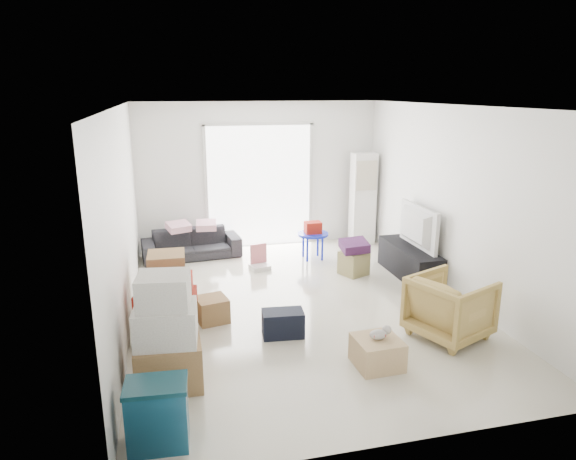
# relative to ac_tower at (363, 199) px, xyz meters

# --- Properties ---
(room_shell) EXTENTS (4.98, 6.48, 3.18)m
(room_shell) POSITION_rel_ac_tower_xyz_m (-1.95, -2.65, 0.48)
(room_shell) COLOR beige
(room_shell) RESTS_ON ground
(sliding_door) EXTENTS (2.10, 0.04, 2.33)m
(sliding_door) POSITION_rel_ac_tower_xyz_m (-1.95, 0.33, 0.37)
(sliding_door) COLOR white
(sliding_door) RESTS_ON room_shell
(ac_tower) EXTENTS (0.45, 0.30, 1.75)m
(ac_tower) POSITION_rel_ac_tower_xyz_m (0.00, 0.00, 0.00)
(ac_tower) COLOR white
(ac_tower) RESTS_ON room_shell
(tv_console) EXTENTS (0.44, 1.47, 0.49)m
(tv_console) POSITION_rel_ac_tower_xyz_m (0.05, -1.95, -0.63)
(tv_console) COLOR black
(tv_console) RESTS_ON room_shell
(television) EXTENTS (0.67, 1.15, 0.15)m
(television) POSITION_rel_ac_tower_xyz_m (0.05, -1.95, -0.31)
(television) COLOR black
(television) RESTS_ON tv_console
(sofa) EXTENTS (1.74, 0.66, 0.67)m
(sofa) POSITION_rel_ac_tower_xyz_m (-3.28, -0.15, -0.54)
(sofa) COLOR #27272D
(sofa) RESTS_ON room_shell
(pillow_left) EXTENTS (0.46, 0.41, 0.12)m
(pillow_left) POSITION_rel_ac_tower_xyz_m (-3.49, -0.18, -0.15)
(pillow_left) COLOR #DFA3B6
(pillow_left) RESTS_ON sofa
(pillow_right) EXTENTS (0.39, 0.33, 0.12)m
(pillow_right) POSITION_rel_ac_tower_xyz_m (-3.01, -0.18, -0.15)
(pillow_right) COLOR #DFA3B6
(pillow_right) RESTS_ON sofa
(armchair) EXTENTS (1.02, 1.05, 0.84)m
(armchair) POSITION_rel_ac_tower_xyz_m (-0.44, -3.98, -0.46)
(armchair) COLOR tan
(armchair) RESTS_ON room_shell
(storage_bins) EXTENTS (0.53, 0.39, 0.59)m
(storage_bins) POSITION_rel_ac_tower_xyz_m (-3.85, -5.19, -0.58)
(storage_bins) COLOR navy
(storage_bins) RESTS_ON room_shell
(box_stack_a) EXTENTS (0.65, 0.54, 1.19)m
(box_stack_a) POSITION_rel_ac_tower_xyz_m (-3.75, -4.28, -0.34)
(box_stack_a) COLOR olive
(box_stack_a) RESTS_ON room_shell
(box_stack_b) EXTENTS (0.75, 0.73, 0.81)m
(box_stack_b) POSITION_rel_ac_tower_xyz_m (-3.75, -3.30, -0.50)
(box_stack_b) COLOR olive
(box_stack_b) RESTS_ON room_shell
(box_stack_c) EXTENTS (0.60, 0.51, 0.83)m
(box_stack_c) POSITION_rel_ac_tower_xyz_m (-3.72, -2.45, -0.47)
(box_stack_c) COLOR olive
(box_stack_c) RESTS_ON room_shell
(loose_box) EXTENTS (0.45, 0.45, 0.32)m
(loose_box) POSITION_rel_ac_tower_xyz_m (-3.18, -2.87, -0.72)
(loose_box) COLOR olive
(loose_box) RESTS_ON room_shell
(duffel_bag) EXTENTS (0.52, 0.34, 0.32)m
(duffel_bag) POSITION_rel_ac_tower_xyz_m (-2.39, -3.49, -0.72)
(duffel_bag) COLOR black
(duffel_bag) RESTS_ON room_shell
(ottoman) EXTENTS (0.50, 0.50, 0.38)m
(ottoman) POSITION_rel_ac_tower_xyz_m (-0.79, -1.65, -0.69)
(ottoman) COLOR #928755
(ottoman) RESTS_ON room_shell
(blanket) EXTENTS (0.44, 0.44, 0.14)m
(blanket) POSITION_rel_ac_tower_xyz_m (-0.79, -1.65, -0.43)
(blanket) COLOR #3F1C47
(blanket) RESTS_ON ottoman
(kids_table) EXTENTS (0.55, 0.55, 0.67)m
(kids_table) POSITION_rel_ac_tower_xyz_m (-1.21, -0.73, -0.39)
(kids_table) COLOR #1121BD
(kids_table) RESTS_ON room_shell
(toy_walker) EXTENTS (0.36, 0.33, 0.41)m
(toy_walker) POSITION_rel_ac_tower_xyz_m (-2.22, -1.03, -0.76)
(toy_walker) COLOR silver
(toy_walker) RESTS_ON room_shell
(wood_crate) EXTENTS (0.50, 0.50, 0.32)m
(wood_crate) POSITION_rel_ac_tower_xyz_m (-1.56, -4.42, -0.72)
(wood_crate) COLOR tan
(wood_crate) RESTS_ON room_shell
(plush_bunny) EXTENTS (0.26, 0.15, 0.13)m
(plush_bunny) POSITION_rel_ac_tower_xyz_m (-1.53, -4.41, -0.50)
(plush_bunny) COLOR #B2ADA8
(plush_bunny) RESTS_ON wood_crate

